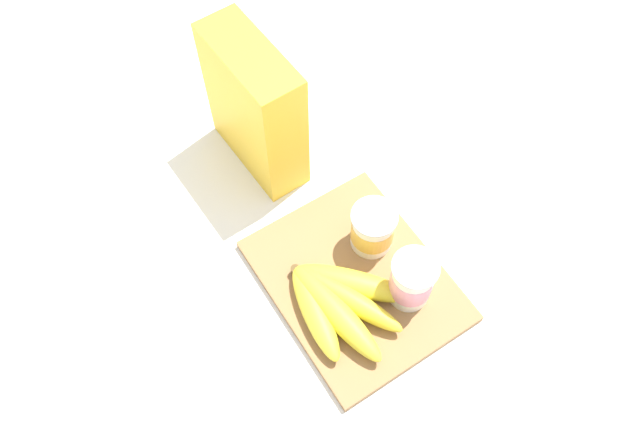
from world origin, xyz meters
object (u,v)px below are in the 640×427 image
at_px(yogurt_cup_back, 412,281).
at_px(cutting_board, 356,280).
at_px(cereal_box, 253,109).
at_px(banana_bunch, 339,302).
at_px(yogurt_cup_front, 373,229).

bearing_deg(yogurt_cup_back, cutting_board, -140.15).
xyz_separation_m(cutting_board, cereal_box, (-0.29, -0.00, 0.11)).
height_order(yogurt_cup_back, banana_bunch, yogurt_cup_back).
xyz_separation_m(yogurt_cup_front, banana_bunch, (0.06, -0.10, -0.02)).
relative_size(cutting_board, banana_bunch, 1.52).
distance_m(yogurt_cup_front, yogurt_cup_back, 0.10).
bearing_deg(cereal_box, yogurt_cup_front, -169.01).
bearing_deg(cutting_board, yogurt_cup_front, 125.86).
bearing_deg(banana_bunch, yogurt_cup_back, 68.52).
xyz_separation_m(cutting_board, yogurt_cup_front, (-0.04, 0.06, 0.05)).
relative_size(cutting_board, yogurt_cup_back, 3.28).
distance_m(cereal_box, yogurt_cup_back, 0.36).
height_order(yogurt_cup_front, yogurt_cup_back, yogurt_cup_back).
bearing_deg(yogurt_cup_front, cereal_box, -166.33).
relative_size(cutting_board, cereal_box, 1.26).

